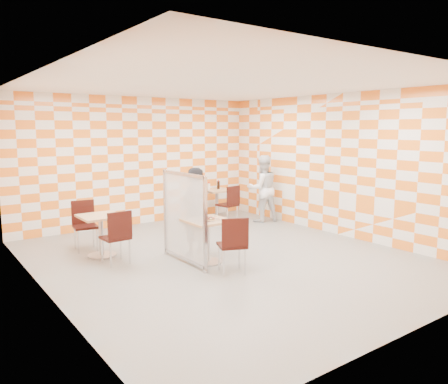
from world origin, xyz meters
name	(u,v)px	position (x,y,z in m)	size (l,w,h in m)	color
room_shell	(208,171)	(0.00, 0.54, 1.50)	(7.00, 7.00, 7.00)	gray
main_table	(207,234)	(-0.41, -0.02, 0.51)	(0.70, 0.70, 0.75)	#D8B374
second_table	(217,199)	(1.82, 2.88, 0.51)	(0.70, 0.70, 0.75)	#D8B374
empty_table	(101,228)	(-1.73, 1.41, 0.51)	(0.70, 0.70, 0.75)	#D8B374
chair_main_front	(233,241)	(-0.43, -0.78, 0.54)	(0.55, 0.56, 0.92)	black
chair_second_front	(230,202)	(1.73, 2.20, 0.54)	(0.48, 0.49, 0.92)	black
chair_second_side	(199,200)	(1.23, 2.80, 0.54)	(0.54, 0.54, 0.92)	black
chair_empty_near	(117,233)	(-1.69, 0.75, 0.54)	(0.44, 0.45, 0.92)	black
chair_empty_far	(84,221)	(-1.82, 2.05, 0.54)	(0.48, 0.48, 0.92)	black
partition	(184,217)	(-0.73, 0.20, 0.79)	(0.08, 1.38, 1.55)	white
man_dark	(193,212)	(-0.36, 0.49, 0.79)	(0.58, 0.38, 1.59)	black
man_white	(262,189)	(2.55, 1.98, 0.81)	(0.79, 0.62, 1.63)	white
pizza_on_foil	(208,219)	(-0.41, -0.04, 0.77)	(0.40, 0.40, 0.04)	silver
sport_bottle	(209,186)	(1.63, 2.95, 0.84)	(0.06, 0.06, 0.20)	white
soda_bottle	(218,185)	(1.90, 2.92, 0.85)	(0.07, 0.07, 0.23)	black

